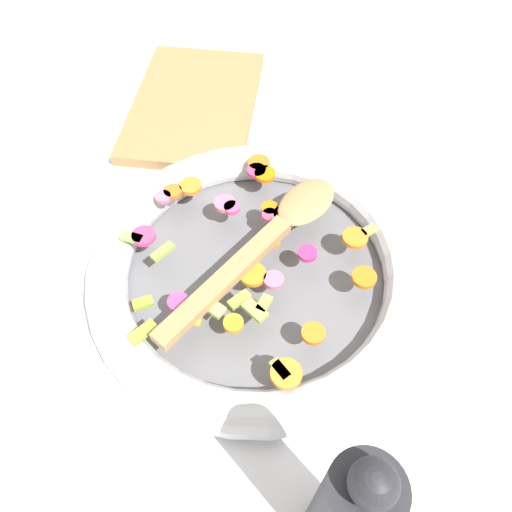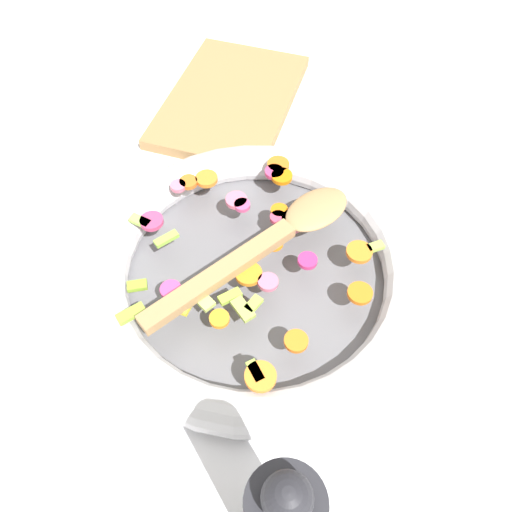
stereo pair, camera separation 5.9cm
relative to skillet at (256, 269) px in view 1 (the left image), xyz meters
The scene contains 5 objects.
ground_plane 0.02m from the skillet, ahead, with size 4.00×4.00×0.00m, color silver.
skillet is the anchor object (origin of this frame).
chopped_vegetables 0.03m from the skillet, 133.87° to the right, with size 0.34×0.31×0.01m.
wooden_spoon 0.05m from the skillet, 147.03° to the left, with size 0.27×0.20×0.01m.
cutting_board 0.35m from the skillet, 155.52° to the right, with size 0.29×0.19×0.02m.
Camera 1 is at (0.34, 0.04, 0.54)m, focal length 35.00 mm.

